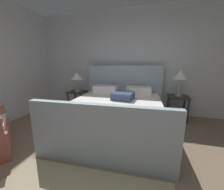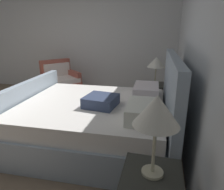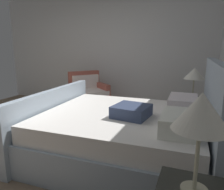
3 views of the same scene
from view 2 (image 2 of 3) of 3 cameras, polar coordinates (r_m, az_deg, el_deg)
name	(u,v)px [view 2 (image 2 of 3)]	position (r m, az deg, el deg)	size (l,w,h in m)	color
ground_plane	(1,136)	(3.73, -28.50, -10.03)	(5.41, 5.46, 0.02)	#75614D
wall_back	(202,53)	(2.43, 23.66, 10.64)	(5.53, 0.12, 2.72)	silver
wall_side_left	(70,38)	(5.67, -11.66, 15.20)	(0.12, 5.58, 2.72)	silver
bed	(97,120)	(2.98, -4.22, -6.84)	(2.00, 2.26, 1.29)	#9AAABA
table_lamp_right	(157,112)	(1.39, 12.30, -4.71)	(0.32, 0.32, 0.60)	#B7B293
nightstand_left	(154,94)	(4.04, 11.63, 0.29)	(0.44, 0.44, 0.60)	#2F302A
table_lamp_left	(156,63)	(3.90, 12.19, 8.75)	(0.33, 0.33, 0.51)	#B7B293
armchair	(61,84)	(5.01, -14.02, 2.92)	(1.02, 1.02, 0.90)	#A25244
area_rug	(1,129)	(3.96, -28.54, -8.22)	(1.92, 0.99, 0.01)	gray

